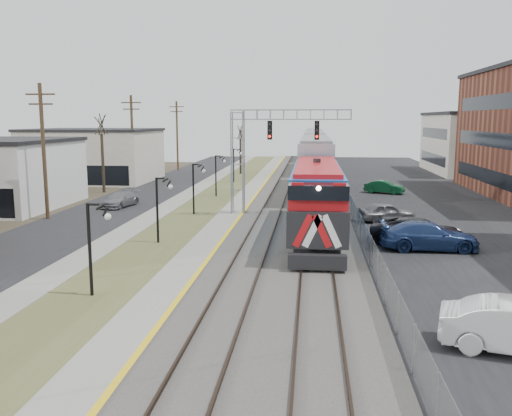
# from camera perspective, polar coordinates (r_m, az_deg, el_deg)

# --- Properties ---
(ground) EXTENTS (160.00, 160.00, 0.00)m
(ground) POSITION_cam_1_polar(r_m,az_deg,el_deg) (15.96, -14.49, -18.65)
(ground) COLOR #473D2D
(ground) RESTS_ON ground
(street_west) EXTENTS (7.00, 120.00, 0.04)m
(street_west) POSITION_cam_1_polar(r_m,az_deg,el_deg) (51.49, -13.06, 0.83)
(street_west) COLOR black
(street_west) RESTS_ON ground
(sidewalk) EXTENTS (2.00, 120.00, 0.08)m
(sidewalk) POSITION_cam_1_polar(r_m,az_deg,el_deg) (50.21, -8.19, 0.79)
(sidewalk) COLOR gray
(sidewalk) RESTS_ON ground
(grass_median) EXTENTS (4.00, 120.00, 0.06)m
(grass_median) POSITION_cam_1_polar(r_m,az_deg,el_deg) (49.57, -4.83, 0.73)
(grass_median) COLOR #48522B
(grass_median) RESTS_ON ground
(platform) EXTENTS (2.00, 120.00, 0.24)m
(platform) POSITION_cam_1_polar(r_m,az_deg,el_deg) (49.09, -1.39, 0.78)
(platform) COLOR gray
(platform) RESTS_ON ground
(ballast_bed) EXTENTS (8.00, 120.00, 0.20)m
(ballast_bed) POSITION_cam_1_polar(r_m,az_deg,el_deg) (48.72, 4.46, 0.67)
(ballast_bed) COLOR #595651
(ballast_bed) RESTS_ON ground
(parking_lot) EXTENTS (16.00, 120.00, 0.04)m
(parking_lot) POSITION_cam_1_polar(r_m,az_deg,el_deg) (49.91, 18.36, 0.33)
(parking_lot) COLOR black
(parking_lot) RESTS_ON ground
(platform_edge) EXTENTS (0.24, 120.00, 0.01)m
(platform_edge) POSITION_cam_1_polar(r_m,az_deg,el_deg) (48.97, -0.37, 0.91)
(platform_edge) COLOR gold
(platform_edge) RESTS_ON platform
(track_near) EXTENTS (1.58, 120.00, 0.15)m
(track_near) POSITION_cam_1_polar(r_m,az_deg,el_deg) (48.79, 2.11, 0.91)
(track_near) COLOR #2D2119
(track_near) RESTS_ON ballast_bed
(track_far) EXTENTS (1.58, 120.00, 0.15)m
(track_far) POSITION_cam_1_polar(r_m,az_deg,el_deg) (48.68, 6.22, 0.84)
(track_far) COLOR #2D2119
(track_far) RESTS_ON ballast_bed
(train) EXTENTS (3.00, 85.85, 5.33)m
(train) POSITION_cam_1_polar(r_m,az_deg,el_deg) (69.76, 6.18, 5.58)
(train) COLOR #1553AD
(train) RESTS_ON ground
(signal_gantry) EXTENTS (9.00, 1.07, 8.15)m
(signal_gantry) POSITION_cam_1_polar(r_m,az_deg,el_deg) (41.38, 0.42, 6.80)
(signal_gantry) COLOR gray
(signal_gantry) RESTS_ON ground
(lampposts) EXTENTS (0.14, 62.14, 4.00)m
(lampposts) POSITION_cam_1_polar(r_m,az_deg,el_deg) (33.19, -10.22, -0.20)
(lampposts) COLOR black
(lampposts) RESTS_ON ground
(utility_poles) EXTENTS (0.28, 80.28, 10.00)m
(utility_poles) POSITION_cam_1_polar(r_m,az_deg,el_deg) (42.99, -21.44, 5.47)
(utility_poles) COLOR #4C3823
(utility_poles) RESTS_ON ground
(fence) EXTENTS (0.04, 120.00, 1.60)m
(fence) POSITION_cam_1_polar(r_m,az_deg,el_deg) (48.70, 9.41, 1.40)
(fence) COLOR gray
(fence) RESTS_ON ground
(bare_trees) EXTENTS (12.30, 42.30, 5.95)m
(bare_trees) POSITION_cam_1_polar(r_m,az_deg,el_deg) (55.24, -13.00, 4.20)
(bare_trees) COLOR #382D23
(bare_trees) RESTS_ON ground
(car_lot_c) EXTENTS (6.16, 4.25, 1.56)m
(car_lot_c) POSITION_cam_1_polar(r_m,az_deg,el_deg) (33.54, 16.82, -2.47)
(car_lot_c) COLOR black
(car_lot_c) RESTS_ON ground
(car_lot_d) EXTENTS (5.53, 2.33, 1.59)m
(car_lot_d) POSITION_cam_1_polar(r_m,az_deg,el_deg) (32.42, 17.75, -2.89)
(car_lot_d) COLOR navy
(car_lot_d) RESTS_ON ground
(car_lot_e) EXTENTS (4.40, 2.66, 1.40)m
(car_lot_e) POSITION_cam_1_polar(r_m,az_deg,el_deg) (40.51, 13.60, -0.47)
(car_lot_e) COLOR slate
(car_lot_e) RESTS_ON ground
(car_lot_f) EXTENTS (4.13, 2.74, 1.29)m
(car_lot_f) POSITION_cam_1_polar(r_m,az_deg,el_deg) (55.93, 13.35, 2.12)
(car_lot_f) COLOR #0D4524
(car_lot_f) RESTS_ON ground
(car_street_b) EXTENTS (2.55, 4.62, 1.27)m
(car_street_b) POSITION_cam_1_polar(r_m,az_deg,el_deg) (47.52, -14.10, 0.85)
(car_street_b) COLOR slate
(car_street_b) RESTS_ON ground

